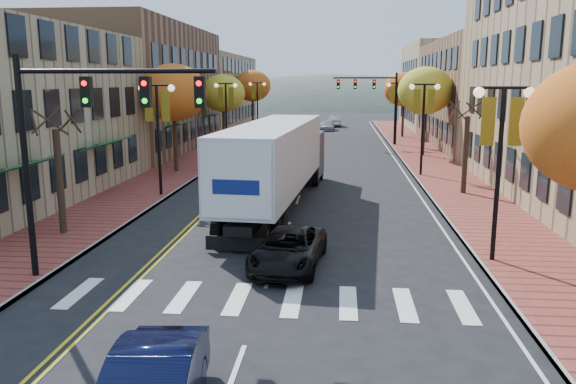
# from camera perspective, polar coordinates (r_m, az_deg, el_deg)

# --- Properties ---
(ground) EXTENTS (200.00, 200.00, 0.00)m
(ground) POSITION_cam_1_polar(r_m,az_deg,el_deg) (14.74, -3.83, -13.77)
(ground) COLOR black
(ground) RESTS_ON ground
(sidewalk_left) EXTENTS (4.00, 85.00, 0.15)m
(sidewalk_left) POSITION_cam_1_polar(r_m,az_deg,el_deg) (47.43, -8.35, 3.66)
(sidewalk_left) COLOR brown
(sidewalk_left) RESTS_ON ground
(sidewalk_right) EXTENTS (4.00, 85.00, 0.15)m
(sidewalk_right) POSITION_cam_1_polar(r_m,az_deg,el_deg) (46.59, 13.74, 3.33)
(sidewalk_right) COLOR brown
(sidewalk_right) RESTS_ON ground
(building_left_mid) EXTENTS (12.00, 24.00, 11.00)m
(building_left_mid) POSITION_cam_1_polar(r_m,az_deg,el_deg) (52.80, -16.20, 10.01)
(building_left_mid) COLOR brown
(building_left_mid) RESTS_ON ground
(building_left_far) EXTENTS (12.00, 26.00, 9.50)m
(building_left_far) POSITION_cam_1_polar(r_m,az_deg,el_deg) (76.64, -9.28, 9.99)
(building_left_far) COLOR #9E8966
(building_left_far) RESTS_ON ground
(building_right_mid) EXTENTS (15.00, 24.00, 10.00)m
(building_right_mid) POSITION_cam_1_polar(r_m,az_deg,el_deg) (57.55, 22.13, 9.20)
(building_right_mid) COLOR brown
(building_right_mid) RESTS_ON ground
(building_right_far) EXTENTS (15.00, 20.00, 11.00)m
(building_right_far) POSITION_cam_1_polar(r_m,az_deg,el_deg) (78.88, 17.59, 10.19)
(building_right_far) COLOR #9E8966
(building_right_far) RESTS_ON ground
(tree_left_a) EXTENTS (0.28, 0.28, 4.20)m
(tree_left_a) POSITION_cam_1_polar(r_m,az_deg,el_deg) (24.29, -22.18, 0.98)
(tree_left_a) COLOR #382619
(tree_left_a) RESTS_ON sidewalk_left
(tree_left_b) EXTENTS (4.48, 4.48, 7.21)m
(tree_left_b) POSITION_cam_1_polar(r_m,az_deg,el_deg) (38.84, -11.56, 9.86)
(tree_left_b) COLOR #382619
(tree_left_b) RESTS_ON sidewalk_left
(tree_left_c) EXTENTS (4.16, 4.16, 6.69)m
(tree_left_c) POSITION_cam_1_polar(r_m,az_deg,el_deg) (54.36, -6.62, 9.93)
(tree_left_c) COLOR #382619
(tree_left_c) RESTS_ON sidewalk_left
(tree_left_d) EXTENTS (4.61, 4.61, 7.42)m
(tree_left_d) POSITION_cam_1_polar(r_m,az_deg,el_deg) (72.06, -3.63, 10.71)
(tree_left_d) COLOR #382619
(tree_left_d) RESTS_ON sidewalk_left
(tree_right_b) EXTENTS (0.28, 0.28, 4.20)m
(tree_right_b) POSITION_cam_1_polar(r_m,az_deg,el_deg) (32.16, 17.57, 3.61)
(tree_right_b) COLOR #382619
(tree_right_b) RESTS_ON sidewalk_right
(tree_right_c) EXTENTS (4.48, 4.48, 7.21)m
(tree_right_c) POSITION_cam_1_polar(r_m,az_deg,el_deg) (47.67, 13.79, 9.98)
(tree_right_c) COLOR #382619
(tree_right_c) RESTS_ON sidewalk_right
(tree_right_d) EXTENTS (4.35, 4.35, 7.00)m
(tree_right_d) POSITION_cam_1_polar(r_m,az_deg,el_deg) (63.55, 11.70, 10.16)
(tree_right_d) COLOR #382619
(tree_right_d) RESTS_ON sidewalk_right
(lamp_left_b) EXTENTS (1.96, 0.36, 6.05)m
(lamp_left_b) POSITION_cam_1_polar(r_m,az_deg,el_deg) (30.81, -13.10, 7.35)
(lamp_left_b) COLOR black
(lamp_left_b) RESTS_ON ground
(lamp_left_c) EXTENTS (1.96, 0.36, 6.05)m
(lamp_left_c) POSITION_cam_1_polar(r_m,az_deg,el_deg) (48.20, -6.31, 8.87)
(lamp_left_c) COLOR black
(lamp_left_c) RESTS_ON ground
(lamp_left_d) EXTENTS (1.96, 0.36, 6.05)m
(lamp_left_d) POSITION_cam_1_polar(r_m,az_deg,el_deg) (65.93, -3.13, 9.54)
(lamp_left_d) COLOR black
(lamp_left_d) RESTS_ON ground
(lamp_right_a) EXTENTS (1.96, 0.36, 6.05)m
(lamp_right_a) POSITION_cam_1_polar(r_m,az_deg,el_deg) (19.99, 20.80, 4.97)
(lamp_right_a) COLOR black
(lamp_right_a) RESTS_ON ground
(lamp_right_b) EXTENTS (1.96, 0.36, 6.05)m
(lamp_right_b) POSITION_cam_1_polar(r_m,az_deg,el_deg) (37.60, 13.60, 7.98)
(lamp_right_b) COLOR black
(lamp_right_b) RESTS_ON ground
(lamp_right_c) EXTENTS (1.96, 0.36, 6.05)m
(lamp_right_c) POSITION_cam_1_polar(r_m,az_deg,el_deg) (55.47, 10.99, 9.03)
(lamp_right_c) COLOR black
(lamp_right_c) RESTS_ON ground
(traffic_mast_near) EXTENTS (6.10, 0.35, 7.00)m
(traffic_mast_near) POSITION_cam_1_polar(r_m,az_deg,el_deg) (17.95, -20.09, 6.40)
(traffic_mast_near) COLOR black
(traffic_mast_near) RESTS_ON ground
(traffic_mast_far) EXTENTS (6.10, 0.34, 7.00)m
(traffic_mast_far) POSITION_cam_1_polar(r_m,az_deg,el_deg) (55.29, 8.90, 9.75)
(traffic_mast_far) COLOR black
(traffic_mast_far) RESTS_ON ground
(semi_truck) EXTENTS (3.97, 17.22, 4.27)m
(semi_truck) POSITION_cam_1_polar(r_m,az_deg,el_deg) (27.81, -0.90, 3.52)
(semi_truck) COLOR black
(semi_truck) RESTS_ON ground
(black_suv) EXTENTS (2.59, 4.83, 1.29)m
(black_suv) POSITION_cam_1_polar(r_m,az_deg,el_deg) (19.07, 0.05, -5.78)
(black_suv) COLOR black
(black_suv) RESTS_ON ground
(car_far_white) EXTENTS (1.70, 4.22, 1.44)m
(car_far_white) POSITION_cam_1_polar(r_m,az_deg,el_deg) (64.61, 0.49, 6.34)
(car_far_white) COLOR silver
(car_far_white) RESTS_ON ground
(car_far_silver) EXTENTS (1.93, 4.24, 1.20)m
(car_far_silver) POSITION_cam_1_polar(r_m,az_deg,el_deg) (72.29, 4.04, 6.74)
(car_far_silver) COLOR #95969C
(car_far_silver) RESTS_ON ground
(car_far_oncoming) EXTENTS (1.82, 4.45, 1.43)m
(car_far_oncoming) POSITION_cam_1_polar(r_m,az_deg,el_deg) (78.76, 4.78, 7.18)
(car_far_oncoming) COLOR #B8B7BF
(car_far_oncoming) RESTS_ON ground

